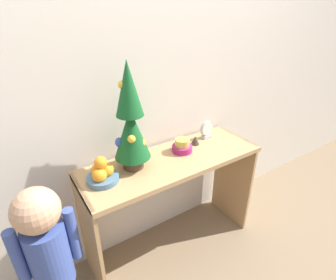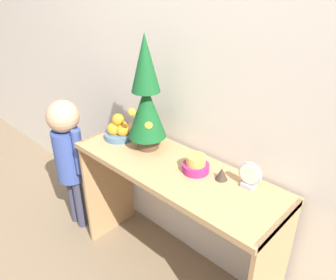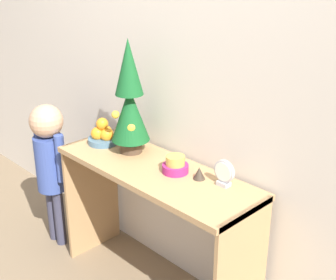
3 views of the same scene
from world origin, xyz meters
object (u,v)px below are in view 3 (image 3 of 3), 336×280
object	(u,v)px
fruit_bowl	(103,135)
singing_bowl	(175,165)
figurine	(199,173)
mini_tree	(130,100)
child_figure	(50,156)
desk_clock	(224,173)

from	to	relation	value
fruit_bowl	singing_bowl	bearing A→B (deg)	2.95
figurine	fruit_bowl	bearing A→B (deg)	-175.10
mini_tree	figurine	bearing A→B (deg)	2.82
fruit_bowl	child_figure	distance (m)	0.42
fruit_bowl	child_figure	bearing A→B (deg)	-155.25
fruit_bowl	desk_clock	distance (m)	0.81
fruit_bowl	singing_bowl	world-z (taller)	fruit_bowl
mini_tree	child_figure	size ratio (longest dim) A/B	0.66
fruit_bowl	figurine	distance (m)	0.68
figurine	child_figure	bearing A→B (deg)	-168.07
desk_clock	figurine	world-z (taller)	desk_clock
desk_clock	singing_bowl	bearing A→B (deg)	-166.66
mini_tree	fruit_bowl	bearing A→B (deg)	-170.27
mini_tree	fruit_bowl	xyz separation A→B (m)	(-0.20, -0.03, -0.24)
mini_tree	singing_bowl	bearing A→B (deg)	-1.06
fruit_bowl	desk_clock	xyz separation A→B (m)	(0.81, 0.09, 0.01)
figurine	mini_tree	bearing A→B (deg)	-177.18
fruit_bowl	child_figure	xyz separation A→B (m)	(-0.34, -0.16, -0.19)
desk_clock	child_figure	distance (m)	1.19
figurine	child_figure	world-z (taller)	child_figure
child_figure	fruit_bowl	bearing A→B (deg)	24.75
mini_tree	child_figure	xyz separation A→B (m)	(-0.54, -0.19, -0.44)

